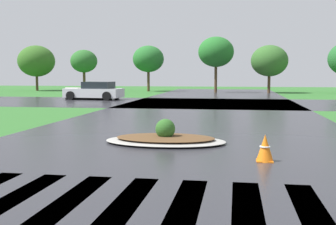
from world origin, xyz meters
The scene contains 8 objects.
asphalt_roadway centered at (0.00, 10.00, 0.00)m, with size 11.06×80.00×0.01m, color #2B2B30.
asphalt_cross_road centered at (0.00, 25.56, 0.00)m, with size 90.00×9.95×0.01m, color #2B2B30.
crosswalk_stripes centered at (0.00, 3.78, 0.00)m, with size 7.65×3.30×0.01m.
median_island centered at (-0.34, 9.47, 0.13)m, with size 3.41×2.06×0.68m.
car_silver_hatch centered at (-8.81, 28.02, 0.63)m, with size 4.38×2.41×1.33m.
drainage_pipe_stack centered at (-9.46, 28.46, 0.44)m, with size 3.61×1.26×0.89m.
traffic_cone centered at (2.26, 7.35, 0.29)m, with size 0.39×0.39×0.61m.
background_treeline centered at (-3.83, 41.49, 3.44)m, with size 36.90×5.49×5.61m.
Camera 1 is at (1.62, -2.09, 1.96)m, focal length 45.00 mm.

